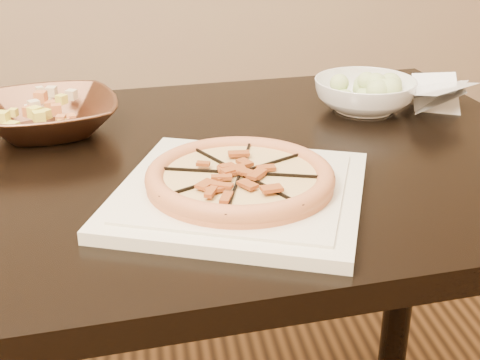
{
  "coord_description": "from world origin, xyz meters",
  "views": [
    {
      "loc": [
        0.11,
        -1.14,
        1.16
      ],
      "look_at": [
        0.24,
        -0.32,
        0.78
      ],
      "focal_mm": 50.0,
      "sensor_mm": 36.0,
      "label": 1
    }
  ],
  "objects": [
    {
      "name": "pizza",
      "position": [
        0.24,
        -0.32,
        0.78
      ],
      "size": [
        0.26,
        0.26,
        0.03
      ],
      "color": "#E27A4D",
      "rests_on": "plate"
    },
    {
      "name": "mixed_dish",
      "position": [
        -0.05,
        0.0,
        0.82
      ],
      "size": [
        0.11,
        0.12,
        0.03
      ],
      "color": "beige",
      "rests_on": "bronze_bowl"
    },
    {
      "name": "salad",
      "position": [
        0.54,
        0.03,
        0.83
      ],
      "size": [
        0.1,
        0.1,
        0.04
      ],
      "color": "#D1E38C",
      "rests_on": "salad_bowl"
    },
    {
      "name": "salad_bowl",
      "position": [
        0.54,
        0.04,
        0.78
      ],
      "size": [
        0.2,
        0.2,
        0.06
      ],
      "primitive_type": "imported",
      "rotation": [
        0.0,
        0.0,
        -0.06
      ],
      "color": "white",
      "rests_on": "dining_table"
    },
    {
      "name": "bronze_bowl",
      "position": [
        -0.05,
        0.0,
        0.78
      ],
      "size": [
        0.28,
        0.28,
        0.06
      ],
      "primitive_type": "imported",
      "rotation": [
        0.0,
        0.0,
        0.18
      ],
      "color": "brown",
      "rests_on": "dining_table"
    },
    {
      "name": "dining_table",
      "position": [
        0.16,
        -0.16,
        0.64
      ],
      "size": [
        1.34,
        0.94,
        0.75
      ],
      "color": "black",
      "rests_on": "floor"
    },
    {
      "name": "plate",
      "position": [
        0.24,
        -0.32,
        0.76
      ],
      "size": [
        0.43,
        0.43,
        0.02
      ],
      "color": "beige",
      "rests_on": "dining_table"
    },
    {
      "name": "cling_film",
      "position": [
        0.67,
        0.02,
        0.78
      ],
      "size": [
        0.18,
        0.17,
        0.05
      ],
      "primitive_type": null,
      "rotation": [
        0.0,
        0.0,
        -0.43
      ],
      "color": "white",
      "rests_on": "dining_table"
    }
  ]
}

